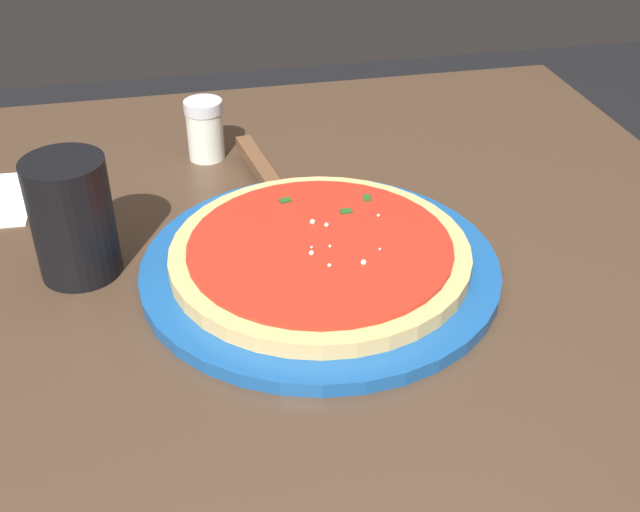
{
  "coord_description": "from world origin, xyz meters",
  "views": [
    {
      "loc": [
        -0.09,
        -0.63,
        1.17
      ],
      "look_at": [
        0.04,
        -0.01,
        0.75
      ],
      "focal_mm": 44.38,
      "sensor_mm": 36.0,
      "label": 1
    }
  ],
  "objects_px": {
    "pizza": "(320,253)",
    "parmesan_shaker": "(205,129)",
    "cup_tall_drink": "(73,218)",
    "serving_plate": "(320,267)",
    "pizza_server": "(269,181)"
  },
  "relations": [
    {
      "from": "pizza",
      "to": "parmesan_shaker",
      "type": "height_order",
      "value": "parmesan_shaker"
    },
    {
      "from": "cup_tall_drink",
      "to": "parmesan_shaker",
      "type": "relative_size",
      "value": 1.61
    },
    {
      "from": "pizza",
      "to": "cup_tall_drink",
      "type": "xyz_separation_m",
      "value": [
        -0.23,
        0.05,
        0.04
      ]
    },
    {
      "from": "pizza",
      "to": "cup_tall_drink",
      "type": "relative_size",
      "value": 2.41
    },
    {
      "from": "pizza",
      "to": "pizza_server",
      "type": "height_order",
      "value": "pizza"
    },
    {
      "from": "serving_plate",
      "to": "pizza_server",
      "type": "relative_size",
      "value": 1.54
    },
    {
      "from": "parmesan_shaker",
      "to": "cup_tall_drink",
      "type": "bearing_deg",
      "value": -122.62
    },
    {
      "from": "pizza_server",
      "to": "parmesan_shaker",
      "type": "distance_m",
      "value": 0.13
    },
    {
      "from": "serving_plate",
      "to": "pizza",
      "type": "relative_size",
      "value": 1.2
    },
    {
      "from": "pizza_server",
      "to": "parmesan_shaker",
      "type": "xyz_separation_m",
      "value": [
        -0.06,
        0.11,
        0.02
      ]
    },
    {
      "from": "cup_tall_drink",
      "to": "serving_plate",
      "type": "bearing_deg",
      "value": -13.06
    },
    {
      "from": "cup_tall_drink",
      "to": "parmesan_shaker",
      "type": "xyz_separation_m",
      "value": [
        0.14,
        0.22,
        -0.02
      ]
    },
    {
      "from": "serving_plate",
      "to": "cup_tall_drink",
      "type": "distance_m",
      "value": 0.24
    },
    {
      "from": "pizza_server",
      "to": "parmesan_shaker",
      "type": "bearing_deg",
      "value": 118.4
    },
    {
      "from": "parmesan_shaker",
      "to": "serving_plate",
      "type": "bearing_deg",
      "value": -72.92
    }
  ]
}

